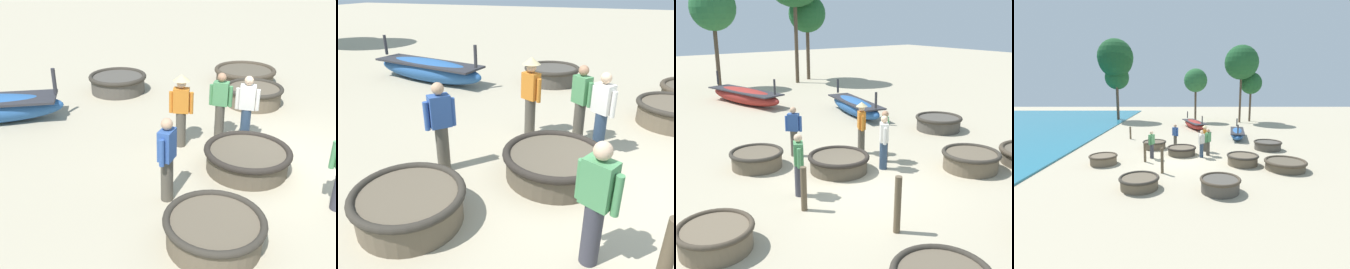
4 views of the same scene
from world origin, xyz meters
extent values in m
plane|color=tan|center=(0.00, 0.00, 0.00)|extent=(80.00, 80.00, 0.00)
cylinder|color=brown|center=(-1.69, 2.64, 0.22)|extent=(1.43, 1.43, 0.45)
torus|color=#332D26|center=(-1.69, 2.64, 0.45)|extent=(1.55, 1.55, 0.11)
cylinder|color=brown|center=(3.25, -0.99, 0.24)|extent=(1.52, 1.52, 0.48)
torus|color=#332D26|center=(3.25, -0.99, 0.48)|extent=(1.64, 1.64, 0.12)
cylinder|color=brown|center=(0.09, 1.05, 0.21)|extent=(1.61, 1.61, 0.43)
torus|color=#28231E|center=(0.09, 1.05, 0.43)|extent=(1.74, 1.74, 0.13)
cylinder|color=#4C473F|center=(5.64, 2.37, 0.24)|extent=(1.64, 1.64, 0.48)
torus|color=#332D26|center=(5.64, 2.37, 0.48)|extent=(1.77, 1.77, 0.13)
cylinder|color=brown|center=(-3.99, -0.89, 0.22)|extent=(1.35, 1.35, 0.44)
torus|color=#42382B|center=(-3.99, -0.89, 0.44)|extent=(1.46, 1.46, 0.11)
ellipsoid|color=#285693|center=(4.46, 6.22, 0.37)|extent=(1.74, 4.26, 0.73)
cube|color=#2D2D33|center=(4.46, 6.22, 0.60)|extent=(1.71, 3.94, 0.06)
cylinder|color=#2D2D33|center=(4.81, 8.09, 1.01)|extent=(0.10, 0.10, 0.66)
cylinder|color=#2D2D33|center=(4.11, 4.34, 1.01)|extent=(0.10, 0.10, 0.66)
ellipsoid|color=maroon|center=(1.31, 11.24, 0.40)|extent=(2.44, 5.15, 0.80)
cube|color=#2D2D33|center=(1.31, 11.24, 0.65)|extent=(2.38, 4.77, 0.06)
cylinder|color=#2D2D33|center=(0.70, 13.46, 1.10)|extent=(0.10, 0.10, 0.72)
cylinder|color=#2D2D33|center=(1.91, 9.01, 1.10)|extent=(0.10, 0.10, 0.72)
cylinder|color=#4C473D|center=(1.54, 1.91, 0.41)|extent=(0.22, 0.22, 0.82)
cube|color=orange|center=(1.54, 1.91, 1.09)|extent=(0.35, 0.40, 0.54)
sphere|color=#DBB28E|center=(1.54, 1.91, 1.47)|extent=(0.20, 0.20, 0.20)
cylinder|color=orange|center=(1.44, 1.71, 1.04)|extent=(0.09, 0.09, 0.48)
cylinder|color=orange|center=(1.64, 2.10, 1.04)|extent=(0.09, 0.09, 0.48)
cone|color=#D1BC84|center=(1.54, 1.91, 1.60)|extent=(0.36, 0.36, 0.14)
cylinder|color=#4C473D|center=(-0.33, 2.90, 0.41)|extent=(0.22, 0.22, 0.82)
cube|color=#33569E|center=(-0.33, 2.90, 1.09)|extent=(0.40, 0.39, 0.54)
sphere|color=tan|center=(-0.33, 2.90, 1.47)|extent=(0.20, 0.20, 0.20)
cylinder|color=#33569E|center=(-0.49, 3.05, 1.04)|extent=(0.09, 0.09, 0.48)
cylinder|color=#33569E|center=(-0.17, 2.75, 1.04)|extent=(0.09, 0.09, 0.48)
cylinder|color=#4C473D|center=(1.64, 0.90, 0.41)|extent=(0.22, 0.22, 0.82)
cube|color=#4C8E56|center=(1.64, 0.90, 1.09)|extent=(0.38, 0.40, 0.54)
sphere|color=#A37556|center=(1.64, 0.90, 1.47)|extent=(0.20, 0.20, 0.20)
cylinder|color=#4C8E56|center=(1.50, 0.73, 1.04)|extent=(0.09, 0.09, 0.48)
cylinder|color=#4C8E56|center=(1.77, 1.08, 1.04)|extent=(0.09, 0.09, 0.48)
cylinder|color=#2D425B|center=(1.23, 0.46, 0.41)|extent=(0.22, 0.22, 0.82)
cube|color=silver|center=(1.23, 0.46, 1.09)|extent=(0.37, 0.40, 0.54)
sphere|color=#DBB28E|center=(1.23, 0.46, 1.47)|extent=(0.20, 0.20, 0.20)
cylinder|color=silver|center=(1.11, 0.27, 1.04)|extent=(0.09, 0.09, 0.48)
cylinder|color=silver|center=(1.35, 0.64, 1.04)|extent=(0.09, 0.09, 0.48)
cylinder|color=#383842|center=(-1.59, 0.26, 0.41)|extent=(0.22, 0.22, 0.82)
cube|color=#4C8E56|center=(-1.59, 0.26, 1.09)|extent=(0.34, 0.40, 0.54)
sphere|color=#DBB28E|center=(-1.59, 0.26, 1.47)|extent=(0.20, 0.20, 0.20)
cylinder|color=#4C8E56|center=(-1.68, 0.06, 1.04)|extent=(0.09, 0.09, 0.48)
cylinder|color=#4C8E56|center=(-1.50, 0.46, 1.04)|extent=(0.09, 0.09, 0.48)
cylinder|color=brown|center=(-1.87, -0.47, 0.52)|extent=(0.14, 0.14, 1.04)
cylinder|color=brown|center=(-0.81, -2.37, 0.61)|extent=(0.14, 0.14, 1.21)
cylinder|color=#4C3D2D|center=(1.67, 16.37, 1.90)|extent=(0.24, 0.24, 3.81)
sphere|color=#286033|center=(1.67, 16.37, 4.74)|extent=(2.67, 2.67, 2.67)
cylinder|color=#4C3D2D|center=(8.07, 16.62, 1.78)|extent=(0.24, 0.24, 3.56)
sphere|color=#1E5128|center=(8.07, 16.62, 4.43)|extent=(2.49, 2.49, 2.49)
cylinder|color=#4C3D2D|center=(6.69, 15.70, 2.67)|extent=(0.24, 0.24, 5.35)
camera|label=1|loc=(-5.82, 4.86, 4.07)|focal=42.00mm
camera|label=2|loc=(-4.62, 0.18, 2.99)|focal=35.00mm
camera|label=3|loc=(-5.71, -7.55, 4.16)|focal=42.00mm
camera|label=4|loc=(0.12, -14.10, 3.96)|focal=28.00mm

